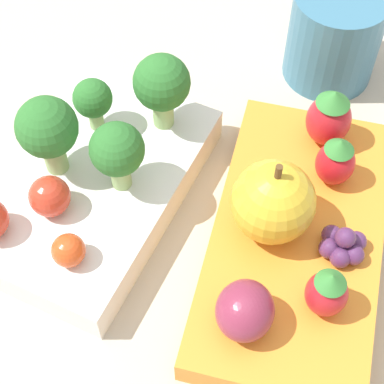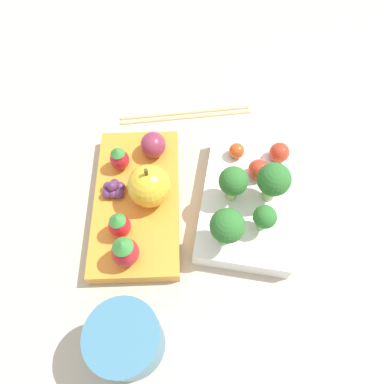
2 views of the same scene
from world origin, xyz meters
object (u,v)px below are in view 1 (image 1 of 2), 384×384
Objects in this scene: drinking_cup at (334,36)px; bento_box_fruit at (295,242)px; strawberry_1 at (327,292)px; plum at (245,311)px; broccoli_floret_1 at (93,100)px; apple at (273,201)px; broccoli_floret_2 at (162,85)px; grape_cluster at (343,244)px; bento_box_savoury at (94,184)px; broccoli_floret_0 at (51,124)px; cherry_tomato_1 at (50,196)px; strawberry_2 at (329,117)px; strawberry_0 at (336,161)px; cherry_tomato_0 at (68,250)px; broccoli_floret_3 at (116,154)px.

bento_box_fruit is at bearing -176.77° from drinking_cup.
strawberry_1 is 0.05m from plum.
apple reaches higher than broccoli_floret_1.
grape_cluster is at bearing -114.84° from broccoli_floret_2.
bento_box_savoury is 3.27× the size of broccoli_floret_2.
broccoli_floret_0 is 1.46× the size of broccoli_floret_1.
strawberry_2 is (0.12, -0.16, 0.00)m from cherry_tomato_1.
cherry_tomato_0 is at bearing 128.19° from strawberry_0.
strawberry_2 is at bearing -172.90° from drinking_cup.
strawberry_2 is at bearing -55.47° from broccoli_floret_3.
broccoli_floret_2 is 0.17m from plum.
cherry_tomato_1 is 0.36× the size of drinking_cup.
apple reaches higher than bento_box_savoury.
bento_box_savoury is at bearing 87.58° from grape_cluster.
cherry_tomato_1 is 0.70× the size of strawberry_1.
strawberry_0 is 0.04m from strawberry_2.
cherry_tomato_1 is at bearing 179.14° from broccoli_floret_1.
bento_box_savoury is 0.06m from broccoli_floret_0.
broccoli_floret_3 is at bearing 147.55° from drinking_cup.
broccoli_floret_3 is 0.22m from drinking_cup.
bento_box_fruit is 0.18m from drinking_cup.
grape_cluster is (-0.06, -0.02, -0.01)m from strawberry_0.
plum is (-0.07, -0.11, -0.02)m from broccoli_floret_3.
grape_cluster is (-0.07, -0.14, -0.04)m from broccoli_floret_2.
bento_box_savoury is 0.05m from cherry_tomato_1.
cherry_tomato_0 is 0.18m from grape_cluster.
apple is at bearing -91.48° from broccoli_floret_0.
broccoli_floret_0 is at bearing 63.25° from plum.
bento_box_fruit is (-0.00, -0.15, -0.00)m from bento_box_savoury.
strawberry_1 is 0.81× the size of strawberry_2.
broccoli_floret_0 is 0.09m from cherry_tomato_0.
strawberry_2 is (0.04, -0.16, -0.01)m from broccoli_floret_1.
cherry_tomato_1 is 0.15m from plum.
strawberry_2 is at bearing -78.48° from broccoli_floret_2.
strawberry_1 is at bearing -116.19° from broccoli_floret_1.
broccoli_floret_0 is 0.21m from grape_cluster.
bento_box_savoury is at bearing 59.98° from plum.
strawberry_0 is at bearing 16.47° from grape_cluster.
plum is 0.49× the size of drinking_cup.
bento_box_fruit is 5.87× the size of plum.
broccoli_floret_1 is 0.05m from broccoli_floret_2.
apple reaches higher than strawberry_2.
drinking_cup is at bearing -32.45° from broccoli_floret_3.
bento_box_savoury is 0.13m from apple.
broccoli_floret_0 is at bearing 162.35° from broccoli_floret_1.
drinking_cup is (0.18, 0.01, 0.03)m from bento_box_fruit.
broccoli_floret_0 reaches higher than cherry_tomato_1.
cherry_tomato_0 is at bearing 137.82° from strawberry_2.
cherry_tomato_1 is 0.67× the size of strawberry_0.
plum reaches higher than bento_box_fruit.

